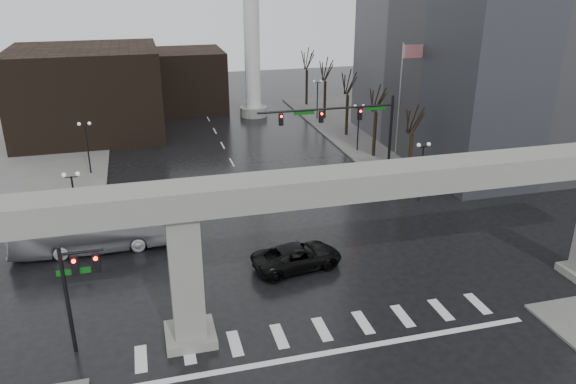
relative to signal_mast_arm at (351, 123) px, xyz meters
name	(u,v)px	position (x,y,z in m)	size (l,w,h in m)	color
ground	(316,319)	(-8.99, -18.80, -5.83)	(160.00, 160.00, 0.00)	black
sidewalk_ne	(427,124)	(17.01, 17.20, -5.75)	(28.00, 36.00, 0.15)	slate
elevated_guideway	(342,204)	(-7.73, -18.80, 1.05)	(48.00, 2.60, 8.70)	gray
building_far_left	(88,93)	(-22.99, 23.20, -0.83)	(16.00, 14.00, 10.00)	black
building_far_mid	(186,80)	(-10.99, 33.20, -1.83)	(10.00, 10.00, 8.00)	black
smokestack	(251,10)	(-2.99, 27.20, 7.52)	(3.60, 3.60, 30.00)	silver
signal_mast_arm	(351,123)	(0.00, 0.00, 0.00)	(12.12, 0.43, 8.00)	black
signal_left_pole	(76,281)	(-21.24, -18.30, -1.76)	(2.30, 0.30, 6.00)	black
flagpole_assembly	(403,92)	(6.30, 3.20, 1.70)	(2.06, 0.12, 12.00)	silver
lamp_right_0	(422,162)	(4.51, -4.80, -2.36)	(1.22, 0.32, 5.11)	black
lamp_right_1	(359,120)	(4.51, 9.20, -2.36)	(1.22, 0.32, 5.11)	black
lamp_right_2	(317,93)	(4.51, 23.20, -2.36)	(1.22, 0.32, 5.11)	black
lamp_left_0	(74,194)	(-22.49, -4.80, -2.36)	(1.22, 0.32, 5.11)	black
lamp_left_1	(86,139)	(-22.49, 9.20, -2.36)	(1.22, 0.32, 5.11)	black
lamp_left_2	(94,105)	(-22.49, 23.20, -2.36)	(1.22, 0.32, 5.11)	black
tree_right_0	(411,154)	(5.54, -0.78, -3.04)	(1.09, 1.58, 7.50)	black
tree_right_1	(375,130)	(5.54, 7.22, -2.98)	(1.09, 1.61, 7.67)	black
tree_right_2	(347,111)	(5.54, 15.22, -2.91)	(1.10, 1.63, 7.85)	black
tree_right_3	(325,96)	(5.54, 23.22, -2.85)	(1.11, 1.66, 8.02)	black
tree_right_4	(307,84)	(5.54, 31.22, -2.79)	(1.12, 1.69, 8.19)	black
pickup_truck	(297,257)	(-8.45, -12.99, -5.01)	(2.72, 5.90, 1.64)	black
city_bus	(93,229)	(-21.33, -6.80, -4.29)	(2.58, 11.01, 3.07)	#A9A9AE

